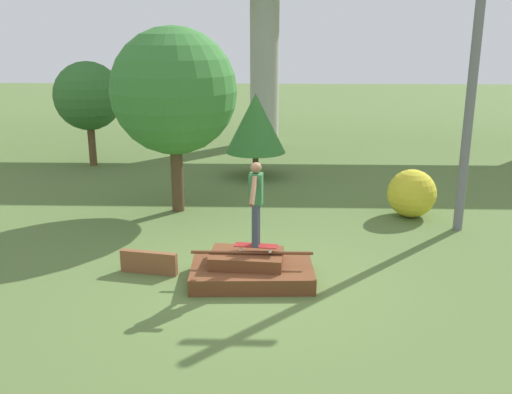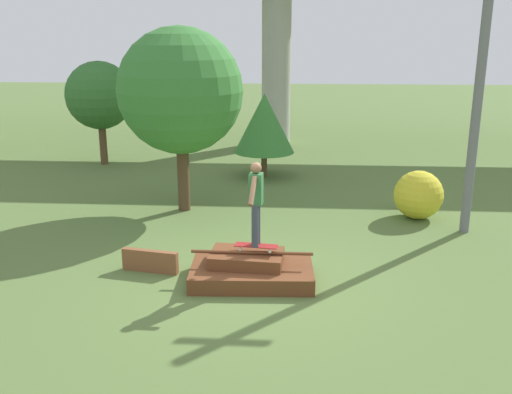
# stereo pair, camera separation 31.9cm
# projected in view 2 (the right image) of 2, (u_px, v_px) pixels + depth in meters

# --- Properties ---
(ground_plane) EXTENTS (80.00, 80.00, 0.00)m
(ground_plane) POSITION_uv_depth(u_px,v_px,m) (252.00, 281.00, 9.99)
(ground_plane) COLOR #567038
(scrap_pile) EXTENTS (2.17, 1.34, 0.57)m
(scrap_pile) POSITION_uv_depth(u_px,v_px,m) (251.00, 270.00, 9.95)
(scrap_pile) COLOR brown
(scrap_pile) RESTS_ON ground_plane
(scrap_plank_loose) EXTENTS (1.06, 0.32, 0.41)m
(scrap_plank_loose) POSITION_uv_depth(u_px,v_px,m) (150.00, 261.00, 10.33)
(scrap_plank_loose) COLOR brown
(scrap_plank_loose) RESTS_ON ground_plane
(skateboard) EXTENTS (0.77, 0.31, 0.09)m
(skateboard) POSITION_uv_depth(u_px,v_px,m) (256.00, 246.00, 9.86)
(skateboard) COLOR maroon
(skateboard) RESTS_ON scrap_pile
(skater) EXTENTS (0.25, 0.99, 1.47)m
(skater) POSITION_uv_depth(u_px,v_px,m) (256.00, 199.00, 9.63)
(skater) COLOR #383D4C
(skater) RESTS_ON skateboard
(utility_pole) EXTENTS (1.30, 0.20, 6.09)m
(utility_pole) POSITION_uv_depth(u_px,v_px,m) (479.00, 85.00, 11.59)
(utility_pole) COLOR slate
(utility_pole) RESTS_ON ground_plane
(tree_behind_left) EXTENTS (1.79, 1.79, 2.49)m
(tree_behind_left) POSITION_uv_depth(u_px,v_px,m) (264.00, 123.00, 16.77)
(tree_behind_left) COLOR brown
(tree_behind_left) RESTS_ON ground_plane
(tree_behind_right) EXTENTS (2.93, 2.93, 4.36)m
(tree_behind_right) POSITION_uv_depth(u_px,v_px,m) (180.00, 91.00, 13.21)
(tree_behind_right) COLOR #4C3823
(tree_behind_right) RESTS_ON ground_plane
(tree_mid_back) EXTENTS (2.17, 2.17, 3.34)m
(tree_mid_back) POSITION_uv_depth(u_px,v_px,m) (100.00, 96.00, 18.27)
(tree_mid_back) COLOR brown
(tree_mid_back) RESTS_ON ground_plane
(bush_yellow_flowering) EXTENTS (1.13, 1.13, 1.13)m
(bush_yellow_flowering) POSITION_uv_depth(u_px,v_px,m) (418.00, 195.00, 13.22)
(bush_yellow_flowering) COLOR gold
(bush_yellow_flowering) RESTS_ON ground_plane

